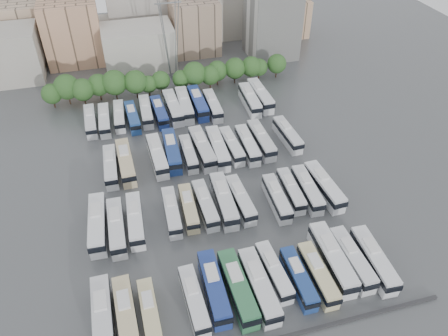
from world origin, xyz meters
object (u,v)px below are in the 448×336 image
object	(u,v)px
bus_r0_s13	(374,260)
bus_r1_s0	(98,224)
bus_r0_s10	(318,274)
bus_r1_s7	(224,200)
bus_r2_s10	(248,145)
bus_r1_s11	(291,190)
bus_r1_s1	(117,227)
bus_r1_s5	(189,208)
bus_r2_s2	(126,162)
bus_r0_s9	(298,278)
bus_r3_s13	(260,95)
bus_r1_s12	(307,189)
bus_r0_s0	(103,317)
bus_r1_s6	(205,205)
bus_r3_s5	(159,112)
bus_r0_s8	(274,272)
bus_r1_s4	(172,212)
bus_r3_s4	(146,111)
bus_r0_s11	(332,258)
bus_r1_s2	(135,220)
bus_r2_s6	(189,153)
bus_r0_s5	(214,288)
bus_r2_s8	(218,148)
bus_r3_s9	(213,105)
bus_r0_s6	(238,288)
bus_r3_s3	(133,117)
bus_r2_s13	(288,134)
bus_r0_s4	(194,300)
bus_r0_s2	(150,313)
bus_r1_s13	(324,186)
bus_r1_s8	(240,199)
electricity_pylon	(169,12)
bus_r2_s5	(172,151)
bus_r0_s7	(259,286)
bus_r2_s1	(111,166)
bus_r3_s8	(198,103)
bus_r0_s12	(352,259)
bus_r1_s10	(277,198)
bus_r2_s11	(261,140)
bus_r2_s9	(232,146)
bus_r3_s7	(184,105)

from	to	relation	value
bus_r0_s13	bus_r1_s0	world-z (taller)	bus_r1_s0
bus_r0_s10	bus_r1_s0	world-z (taller)	bus_r1_s0
bus_r1_s7	bus_r2_s10	world-z (taller)	bus_r1_s7
bus_r1_s11	bus_r1_s1	bearing A→B (deg)	-175.64
bus_r1_s5	bus_r2_s2	distance (m)	19.29
bus_r0_s9	bus_r3_s13	size ratio (longest dim) A/B	0.81
bus_r1_s12	bus_r3_s13	size ratio (longest dim) A/B	0.88
bus_r0_s0	bus_r2_s10	bearing A→B (deg)	46.55
bus_r1_s6	bus_r3_s5	world-z (taller)	bus_r3_s5
bus_r0_s8	bus_r0_s13	size ratio (longest dim) A/B	0.87
bus_r1_s4	bus_r2_s10	size ratio (longest dim) A/B	0.93
bus_r0_s0	bus_r3_s4	xyz separation A→B (m)	(13.35, 55.07, -0.16)
bus_r0_s11	bus_r1_s2	xyz separation A→B (m)	(-29.84, 17.47, -0.24)
bus_r2_s6	bus_r2_s10	xyz separation A→B (m)	(13.13, -0.54, 0.19)
bus_r0_s5	bus_r0_s10	distance (m)	16.52
bus_r2_s8	bus_r3_s9	distance (m)	18.34
bus_r0_s6	bus_r3_s4	size ratio (longest dim) A/B	1.11
bus_r1_s4	bus_r3_s4	world-z (taller)	bus_r3_s4
bus_r1_s11	bus_r3_s3	xyz separation A→B (m)	(-26.70, 34.77, 0.05)
bus_r0_s13	bus_r3_s5	size ratio (longest dim) A/B	1.06
bus_r0_s9	bus_r0_s11	bearing A→B (deg)	16.36
bus_r1_s7	bus_r2_s13	bearing A→B (deg)	43.43
bus_r0_s4	bus_r1_s12	world-z (taller)	bus_r1_s12
bus_r0_s9	bus_r2_s6	world-z (taller)	bus_r0_s9
bus_r0_s2	bus_r1_s13	bearing A→B (deg)	26.34
bus_r1_s0	bus_r0_s10	bearing A→B (deg)	-28.60
bus_r1_s8	bus_r3_s13	size ratio (longest dim) A/B	0.87
electricity_pylon	bus_r0_s13	distance (m)	79.34
bus_r2_s5	bus_r3_s5	world-z (taller)	bus_r2_s5
bus_r0_s6	bus_r2_s5	distance (m)	37.67
bus_r0_s2	bus_r0_s10	world-z (taller)	bus_r0_s10
bus_r0_s0	bus_r0_s6	bearing A→B (deg)	-1.28
bus_r1_s8	bus_r2_s2	distance (m)	26.09
bus_r1_s1	bus_r3_s13	size ratio (longest dim) A/B	0.91
bus_r0_s7	bus_r1_s6	size ratio (longest dim) A/B	1.12
bus_r1_s2	bus_r2_s1	distance (m)	17.17
bus_r2_s5	bus_r2_s13	xyz separation A→B (m)	(26.47, -0.64, -0.18)
bus_r0_s8	bus_r2_s13	xyz separation A→B (m)	(16.45, 35.19, 0.13)
bus_r3_s4	bus_r0_s11	bearing A→B (deg)	-64.90
bus_r2_s5	bus_r3_s5	xyz separation A→B (m)	(-0.08, 16.75, -0.18)
bus_r3_s9	bus_r3_s13	size ratio (longest dim) A/B	0.89
bus_r1_s2	bus_r3_s8	world-z (taller)	bus_r3_s8
bus_r1_s7	bus_r0_s8	bearing A→B (deg)	-77.26
bus_r0_s12	bus_r3_s13	world-z (taller)	bus_r3_s13
bus_r0_s13	bus_r1_s10	world-z (taller)	bus_r0_s13
bus_r2_s8	bus_r2_s11	world-z (taller)	bus_r2_s8
bus_r2_s9	bus_r3_s7	bearing A→B (deg)	106.44
electricity_pylon	bus_r2_s2	bearing A→B (deg)	-113.77
bus_r0_s7	bus_r1_s8	world-z (taller)	bus_r0_s7
bus_r0_s4	bus_r1_s1	size ratio (longest dim) A/B	0.92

